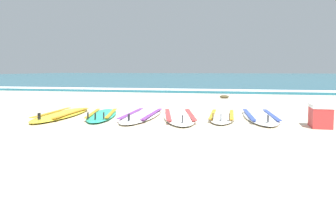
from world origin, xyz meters
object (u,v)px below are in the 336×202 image
object	(u,v)px
surfboard_2	(142,115)
surfboard_1	(102,115)
surfboard_0	(62,114)
cooler_box	(320,116)
surfboard_4	(222,116)
surfboard_5	(260,116)
surfboard_3	(179,116)

from	to	relation	value
surfboard_2	surfboard_1	bearing A→B (deg)	-170.54
surfboard_0	cooler_box	world-z (taller)	cooler_box
surfboard_4	surfboard_5	size ratio (longest dim) A/B	0.85
surfboard_5	surfboard_4	bearing A→B (deg)	-170.30
surfboard_0	surfboard_2	distance (m)	1.61
surfboard_3	cooler_box	distance (m)	2.48
surfboard_4	surfboard_0	bearing A→B (deg)	-172.93
surfboard_0	surfboard_1	xyz separation A→B (m)	(0.82, 0.07, 0.00)
surfboard_3	surfboard_5	xyz separation A→B (m)	(1.52, 0.29, 0.00)
surfboard_0	surfboard_2	xyz separation A→B (m)	(1.60, 0.20, -0.00)
surfboard_4	cooler_box	world-z (taller)	cooler_box
surfboard_2	surfboard_5	size ratio (longest dim) A/B	1.00
cooler_box	surfboard_4	bearing A→B (deg)	155.29
surfboard_0	surfboard_5	bearing A→B (deg)	7.55
surfboard_2	cooler_box	bearing A→B (deg)	-9.93
surfboard_3	surfboard_4	xyz separation A→B (m)	(0.81, 0.17, 0.00)
surfboard_2	cooler_box	xyz separation A→B (m)	(3.15, -0.55, 0.16)
surfboard_0	cooler_box	distance (m)	4.76
surfboard_4	surfboard_5	xyz separation A→B (m)	(0.71, 0.12, -0.00)
surfboard_4	cooler_box	bearing A→B (deg)	-24.71
surfboard_0	surfboard_5	world-z (taller)	same
cooler_box	surfboard_5	bearing A→B (deg)	136.11
surfboard_1	surfboard_5	size ratio (longest dim) A/B	0.87
surfboard_4	surfboard_1	bearing A→B (deg)	-172.25
surfboard_2	surfboard_0	bearing A→B (deg)	-172.75
surfboard_3	surfboard_5	size ratio (longest dim) A/B	1.04
surfboard_0	surfboard_3	distance (m)	2.35
surfboard_1	surfboard_3	size ratio (longest dim) A/B	0.84
surfboard_1	surfboard_5	bearing A→B (deg)	8.20
surfboard_5	surfboard_0	bearing A→B (deg)	-172.45
surfboard_0	surfboard_4	bearing A→B (deg)	7.07
surfboard_0	surfboard_4	world-z (taller)	same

